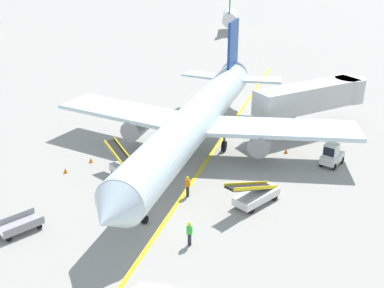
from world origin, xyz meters
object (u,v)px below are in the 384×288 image
object	(u,v)px
belt_loader_forward_hold	(256,195)
ground_crew_wing_walker	(189,233)
jet_bridge	(318,96)
baggage_tug_near_wing	(332,156)
safety_cone_nose_left	(286,151)
safety_cone_nose_right	(65,171)
ground_crew_marshaller	(188,186)
safety_cone_wingtip_left	(91,160)
belt_loader_aft_hold	(127,170)
baggage_cart_loaded	(20,225)
airliner	(197,119)

from	to	relation	value
belt_loader_forward_hold	ground_crew_wing_walker	size ratio (longest dim) A/B	2.69
jet_bridge	belt_loader_forward_hold	bearing A→B (deg)	-112.75
baggage_tug_near_wing	safety_cone_nose_left	bearing A→B (deg)	148.57
belt_loader_forward_hold	safety_cone_nose_right	size ratio (longest dim) A/B	10.37
safety_cone_nose_right	safety_cone_nose_left	bearing A→B (deg)	16.88
ground_crew_marshaller	ground_crew_wing_walker	world-z (taller)	same
ground_crew_marshaller	safety_cone_wingtip_left	world-z (taller)	ground_crew_marshaller
belt_loader_aft_hold	baggage_cart_loaded	distance (m)	9.80
airliner	safety_cone_nose_left	size ratio (longest dim) A/B	79.64
safety_cone_wingtip_left	belt_loader_aft_hold	bearing A→B (deg)	-35.43
belt_loader_forward_hold	safety_cone_wingtip_left	world-z (taller)	belt_loader_forward_hold
belt_loader_aft_hold	safety_cone_nose_left	bearing A→B (deg)	25.10
baggage_tug_near_wing	safety_cone_wingtip_left	xyz separation A→B (m)	(-20.92, -1.29, -0.71)
belt_loader_aft_hold	safety_cone_wingtip_left	size ratio (longest dim) A/B	10.45
ground_crew_wing_walker	safety_cone_wingtip_left	distance (m)	15.06
ground_crew_wing_walker	safety_cone_nose_right	distance (m)	14.62
belt_loader_forward_hold	belt_loader_aft_hold	size ratio (longest dim) A/B	0.99
belt_loader_forward_hold	jet_bridge	bearing A→B (deg)	67.25
baggage_cart_loaded	safety_cone_nose_left	distance (m)	23.75
belt_loader_aft_hold	safety_cone_wingtip_left	distance (m)	4.81
baggage_tug_near_wing	safety_cone_nose_right	size ratio (longest dim) A/B	6.18
airliner	safety_cone_wingtip_left	distance (m)	10.03
jet_bridge	safety_cone_nose_left	xyz separation A→B (m)	(-3.59, -6.67, -3.32)
airliner	jet_bridge	world-z (taller)	airliner
airliner	ground_crew_wing_walker	world-z (taller)	airliner
airliner	belt_loader_forward_hold	world-z (taller)	airliner
baggage_tug_near_wing	ground_crew_wing_walker	size ratio (longest dim) A/B	1.60
baggage_cart_loaded	safety_cone_wingtip_left	bearing A→B (deg)	81.64
airliner	safety_cone_wingtip_left	bearing A→B (deg)	-164.03
ground_crew_wing_walker	baggage_tug_near_wing	bearing A→B (deg)	48.79
baggage_cart_loaded	safety_cone_wingtip_left	world-z (taller)	baggage_cart_loaded
airliner	baggage_tug_near_wing	distance (m)	12.12
jet_bridge	baggage_cart_loaded	xyz separation A→B (m)	(-22.48, -21.07, -3.07)
safety_cone_nose_left	baggage_cart_loaded	bearing A→B (deg)	-142.69
baggage_cart_loaded	safety_cone_nose_left	world-z (taller)	baggage_cart_loaded
ground_crew_wing_walker	belt_loader_aft_hold	bearing A→B (deg)	124.35
belt_loader_aft_hold	baggage_cart_loaded	bearing A→B (deg)	-124.07
baggage_tug_near_wing	safety_cone_nose_left	xyz separation A→B (m)	(-3.63, 2.22, -0.71)
ground_crew_wing_walker	safety_cone_nose_left	size ratio (longest dim) A/B	3.86
belt_loader_forward_hold	safety_cone_nose_right	distance (m)	16.12
baggage_tug_near_wing	belt_loader_aft_hold	bearing A→B (deg)	-166.60
baggage_tug_near_wing	safety_cone_nose_right	distance (m)	22.74
belt_loader_aft_hold	baggage_cart_loaded	xyz separation A→B (m)	(-5.49, -8.12, -0.31)
safety_cone_nose_left	safety_cone_wingtip_left	distance (m)	17.64
ground_crew_marshaller	safety_cone_wingtip_left	bearing A→B (deg)	150.16
jet_bridge	ground_crew_wing_walker	bearing A→B (deg)	-117.16
baggage_cart_loaded	airliner	bearing A→B (deg)	51.50
jet_bridge	ground_crew_marshaller	distance (m)	19.57
baggage_cart_loaded	safety_cone_nose_right	size ratio (longest dim) A/B	7.55
airliner	baggage_cart_loaded	bearing A→B (deg)	-128.50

